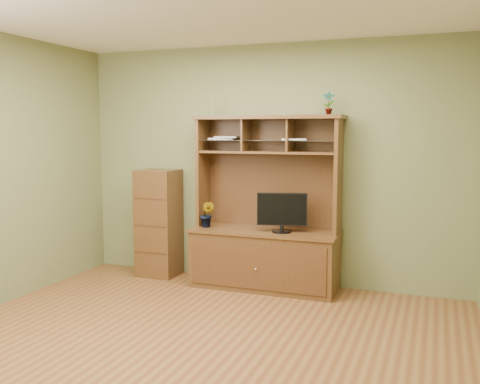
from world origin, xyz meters
The scene contains 8 objects.
room centered at (0.00, 0.00, 1.35)m, with size 4.54×4.04×2.74m.
media_hutch centered at (0.05, 1.73, 0.52)m, with size 1.66×0.61×1.90m.
monitor centered at (0.27, 1.65, 0.87)m, with size 0.53×0.21×0.42m.
orchid_plant centered at (-0.61, 1.65, 0.80)m, with size 0.16×0.13×0.30m, color #2A551D.
top_plant centered at (0.71, 1.80, 2.02)m, with size 0.13×0.09×0.24m, color #326D26.
reed_diffuser centered at (-0.61, 1.80, 2.00)m, with size 0.05×0.05×0.26m.
magazines centered at (-0.20, 1.80, 1.65)m, with size 1.16×0.28×0.04m.
side_cabinet centered at (-1.30, 1.78, 0.64)m, with size 0.45×0.42×1.27m.
Camera 1 is at (1.82, -3.81, 1.74)m, focal length 40.00 mm.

